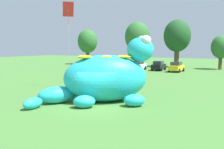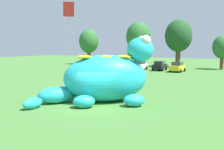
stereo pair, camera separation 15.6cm
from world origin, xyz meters
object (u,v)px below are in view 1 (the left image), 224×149
(car_red, at_px, (124,65))
(spectator_wandering, at_px, (97,80))
(giant_inflatable_creature, at_px, (106,78))
(car_black, at_px, (159,66))
(spectator_by_cars, at_px, (124,68))
(car_yellow, at_px, (176,67))
(spectator_near_inflatable, at_px, (120,71))
(tethered_flying_kite, at_px, (68,11))
(car_white, at_px, (138,65))

(car_red, distance_m, spectator_wandering, 22.16)
(giant_inflatable_creature, distance_m, car_black, 27.81)
(car_red, bearing_deg, spectator_by_cars, -63.68)
(car_yellow, bearing_deg, car_red, -178.91)
(giant_inflatable_creature, xyz_separation_m, spectator_near_inflatable, (-6.71, 15.00, -1.05))
(car_yellow, distance_m, tethered_flying_kite, 24.05)
(spectator_wandering, bearing_deg, tethered_flying_kite, -151.94)
(car_black, height_order, car_yellow, same)
(car_yellow, height_order, spectator_wandering, car_yellow)
(car_black, bearing_deg, car_red, -169.49)
(giant_inflatable_creature, xyz_separation_m, car_red, (-11.68, 26.09, -1.05))
(car_white, relative_size, spectator_by_cars, 2.40)
(car_white, distance_m, spectator_near_inflatable, 11.35)
(spectator_near_inflatable, bearing_deg, spectator_wandering, -75.57)
(car_red, height_order, car_white, same)
(car_red, distance_m, tethered_flying_kite, 23.85)
(car_yellow, height_order, spectator_near_inflatable, car_yellow)
(giant_inflatable_creature, xyz_separation_m, tethered_flying_kite, (-6.79, 3.86, 6.08))
(spectator_wandering, bearing_deg, car_black, 92.93)
(car_red, relative_size, spectator_by_cars, 2.49)
(giant_inflatable_creature, relative_size, spectator_wandering, 5.34)
(spectator_by_cars, bearing_deg, car_white, 91.87)
(car_white, height_order, car_black, same)
(spectator_near_inflatable, bearing_deg, giant_inflatable_creature, -65.89)
(car_white, distance_m, car_yellow, 7.05)
(car_yellow, bearing_deg, spectator_near_inflatable, -113.57)
(giant_inflatable_creature, height_order, car_yellow, giant_inflatable_creature)
(spectator_wandering, relative_size, tethered_flying_kite, 0.19)
(car_black, xyz_separation_m, spectator_wandering, (1.13, -22.03, -0.01))
(car_yellow, height_order, spectator_by_cars, car_yellow)
(car_red, relative_size, car_white, 1.04)
(giant_inflatable_creature, bearing_deg, spectator_wandering, 128.74)
(car_white, bearing_deg, car_red, -178.92)
(car_white, bearing_deg, spectator_by_cars, -88.13)
(spectator_wandering, bearing_deg, car_yellow, 83.47)
(car_black, height_order, spectator_near_inflatable, car_black)
(spectator_near_inflatable, relative_size, tethered_flying_kite, 0.19)
(tethered_flying_kite, bearing_deg, spectator_by_cars, 96.54)
(spectator_near_inflatable, distance_m, tethered_flying_kite, 13.23)
(car_black, bearing_deg, spectator_wandering, -87.07)
(giant_inflatable_creature, relative_size, tethered_flying_kite, 1.03)
(car_red, xyz_separation_m, car_black, (6.35, 1.18, 0.00))
(car_white, distance_m, car_black, 3.68)
(car_yellow, relative_size, spectator_wandering, 2.41)
(spectator_wandering, bearing_deg, spectator_near_inflatable, 104.43)
(car_red, bearing_deg, car_white, 1.08)
(car_black, relative_size, tethered_flying_kite, 0.47)
(giant_inflatable_creature, distance_m, spectator_by_cars, 21.75)
(car_red, relative_size, spectator_near_inflatable, 2.49)
(car_yellow, distance_m, spectator_near_inflatable, 12.31)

